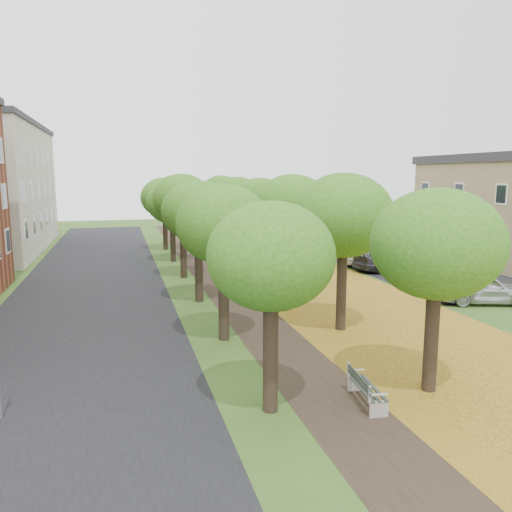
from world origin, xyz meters
TOP-DOWN VIEW (x-y plane):
  - ground at (0.00, 0.00)m, footprint 120.00×120.00m
  - street_asphalt at (-7.50, 15.00)m, footprint 8.00×70.00m
  - footpath at (0.00, 15.00)m, footprint 3.20×70.00m
  - leaf_verge at (5.00, 15.00)m, footprint 7.50×70.00m
  - parking_lot at (13.50, 16.00)m, footprint 9.00×16.00m
  - tree_row_west at (-2.20, 15.00)m, footprint 3.52×33.52m
  - tree_row_east at (2.60, 15.00)m, footprint 3.52×33.52m
  - bench at (0.41, -0.30)m, footprint 0.72×1.84m
  - car_silver at (11.00, 7.96)m, footprint 4.82×3.09m
  - car_red at (11.67, 15.32)m, footprint 3.79×1.32m
  - car_grey at (11.00, 16.87)m, footprint 5.18×2.93m
  - car_white at (11.00, 18.89)m, footprint 5.77×4.02m

SIDE VIEW (x-z plane):
  - ground at x=0.00m, z-range 0.00..0.00m
  - street_asphalt at x=-7.50m, z-range 0.00..0.01m
  - parking_lot at x=13.50m, z-range 0.00..0.01m
  - footpath at x=0.00m, z-range 0.00..0.01m
  - leaf_verge at x=5.00m, z-range 0.00..0.01m
  - bench at x=0.41m, z-range 0.02..0.86m
  - car_red at x=11.67m, z-range 0.00..1.25m
  - car_grey at x=11.00m, z-range 0.00..1.41m
  - car_white at x=11.00m, z-range 0.00..1.46m
  - car_silver at x=11.00m, z-range 0.00..1.53m
  - tree_row_west at x=-2.20m, z-range 1.43..7.37m
  - tree_row_east at x=2.60m, z-range 1.43..7.37m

